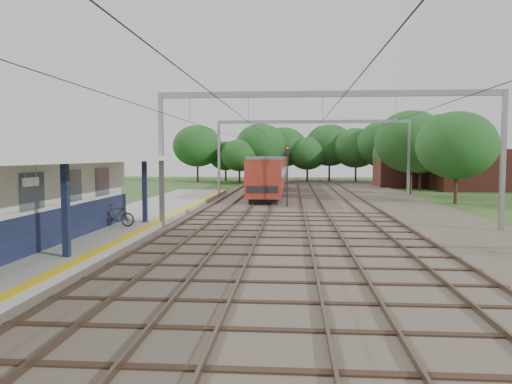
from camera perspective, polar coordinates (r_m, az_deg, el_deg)
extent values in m
plane|color=#2D4C1E|center=(11.04, -5.40, -15.83)|extent=(160.00, 160.00, 0.00)
cube|color=#473D33|center=(40.46, 7.41, -1.18)|extent=(18.00, 90.00, 0.10)
cube|color=gray|center=(26.18, -16.54, -3.93)|extent=(5.00, 52.00, 0.35)
cube|color=yellow|center=(25.45, -11.80, -3.66)|extent=(0.45, 52.00, 0.01)
cube|color=#101734|center=(19.64, -23.26, -4.16)|extent=(0.06, 18.00, 1.40)
cube|color=slate|center=(19.49, -23.36, 0.21)|extent=(0.05, 16.00, 1.30)
cube|color=#101734|center=(18.04, -20.92, -1.92)|extent=(0.22, 0.22, 3.20)
cube|color=#101734|center=(26.43, -12.61, 0.09)|extent=(0.22, 0.22, 3.20)
cube|color=silver|center=(18.84, -26.30, 3.41)|extent=(6.40, 20.00, 0.24)
cube|color=white|center=(16.23, -24.34, 1.06)|extent=(0.06, 0.85, 0.26)
cube|color=brown|center=(40.83, -4.18, -0.93)|extent=(0.07, 88.00, 0.15)
cube|color=brown|center=(40.64, -2.18, -0.95)|extent=(0.07, 88.00, 0.15)
cube|color=brown|center=(40.50, 0.02, -0.96)|extent=(0.07, 88.00, 0.15)
cube|color=brown|center=(40.42, 2.05, -0.98)|extent=(0.07, 88.00, 0.15)
cube|color=brown|center=(40.39, 5.26, -0.99)|extent=(0.07, 88.00, 0.15)
cube|color=brown|center=(40.44, 7.30, -1.00)|extent=(0.07, 88.00, 0.15)
cube|color=brown|center=(40.62, 10.35, -1.02)|extent=(0.07, 88.00, 0.15)
cube|color=brown|center=(40.79, 12.35, -1.02)|extent=(0.07, 88.00, 0.15)
cube|color=gray|center=(26.12, -10.77, 3.47)|extent=(0.22, 0.22, 7.00)
cube|color=gray|center=(27.23, 26.39, 3.14)|extent=(0.22, 0.22, 7.00)
cube|color=gray|center=(25.47, 8.29, 11.04)|extent=(17.00, 0.20, 0.30)
cube|color=gray|center=(45.73, -4.25, 3.78)|extent=(0.22, 0.22, 7.00)
cube|color=gray|center=(46.37, 17.05, 3.61)|extent=(0.22, 0.22, 7.00)
cube|color=gray|center=(45.37, 6.51, 7.99)|extent=(17.00, 0.20, 0.30)
cylinder|color=black|center=(40.61, -3.21, 6.56)|extent=(0.02, 88.00, 0.02)
cylinder|color=black|center=(40.33, 1.05, 6.59)|extent=(0.02, 88.00, 0.02)
cylinder|color=black|center=(40.29, 6.34, 6.56)|extent=(0.02, 88.00, 0.02)
cylinder|color=black|center=(40.58, 11.46, 6.49)|extent=(0.02, 88.00, 0.02)
cylinder|color=#382619|center=(72.23, -5.12, 2.26)|extent=(0.28, 0.28, 2.88)
ellipsoid|color=#174019|center=(72.20, -5.14, 5.05)|extent=(6.72, 6.72, 5.76)
cylinder|color=#382619|center=(73.50, -0.24, 2.17)|extent=(0.28, 0.28, 2.52)
ellipsoid|color=#174019|center=(73.46, -0.24, 4.57)|extent=(5.88, 5.88, 5.04)
cylinder|color=#382619|center=(70.26, 4.45, 2.36)|extent=(0.28, 0.28, 3.24)
ellipsoid|color=#174019|center=(70.25, 4.47, 5.59)|extent=(7.56, 7.56, 6.48)
cylinder|color=#382619|center=(72.54, 9.20, 2.16)|extent=(0.28, 0.28, 2.70)
ellipsoid|color=#174019|center=(72.50, 9.23, 4.77)|extent=(6.30, 6.30, 5.40)
cylinder|color=#382619|center=(49.94, 19.03, 1.02)|extent=(0.28, 0.28, 2.52)
ellipsoid|color=#174019|center=(49.88, 19.11, 4.56)|extent=(5.88, 5.88, 5.04)
cylinder|color=#382619|center=(65.62, 15.90, 1.93)|extent=(0.28, 0.28, 2.88)
ellipsoid|color=#174019|center=(65.59, 15.96, 5.01)|extent=(6.72, 6.72, 5.76)
cube|color=brown|center=(59.45, 23.16, 2.33)|extent=(7.00, 6.00, 4.50)
cube|color=#5E2517|center=(59.45, 23.24, 5.36)|extent=(4.99, 6.12, 4.99)
cube|color=brown|center=(63.85, 17.16, 2.80)|extent=(8.00, 6.00, 5.00)
cube|color=#5E2517|center=(63.87, 17.23, 5.85)|extent=(5.52, 6.12, 5.52)
imported|color=black|center=(25.13, -15.63, -2.60)|extent=(1.84, 0.69, 1.08)
cube|color=black|center=(45.48, 1.39, -0.22)|extent=(2.19, 15.63, 0.44)
cube|color=maroon|center=(45.39, 1.40, 1.92)|extent=(2.74, 16.99, 2.95)
cube|color=black|center=(45.38, 1.40, 2.29)|extent=(2.78, 15.63, 0.85)
cube|color=slate|center=(45.35, 1.40, 3.93)|extent=(2.52, 16.99, 0.28)
cube|color=black|center=(63.02, 2.20, 0.98)|extent=(2.19, 15.63, 0.44)
cube|color=maroon|center=(62.95, 2.20, 2.53)|extent=(2.74, 16.99, 2.95)
cube|color=black|center=(62.95, 2.20, 2.80)|extent=(2.78, 15.63, 0.85)
cube|color=slate|center=(62.93, 2.20, 3.98)|extent=(2.52, 16.99, 0.28)
cylinder|color=black|center=(36.02, 3.60, 1.38)|extent=(0.15, 0.15, 4.10)
cube|color=black|center=(35.98, 3.61, 4.80)|extent=(0.34, 0.25, 0.56)
sphere|color=red|center=(35.88, 3.61, 5.04)|extent=(0.14, 0.14, 0.14)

